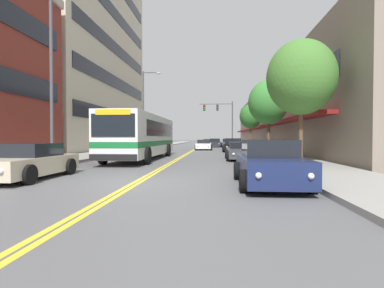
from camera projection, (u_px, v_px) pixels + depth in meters
ground_plane at (199, 147)px, 47.11m from camera, size 240.00×240.00×0.00m
sidewalk_left at (154, 146)px, 47.69m from camera, size 3.43×106.00×0.16m
sidewalk_right at (245, 147)px, 46.52m from camera, size 3.43×106.00×0.16m
centre_line at (199, 147)px, 47.11m from camera, size 0.34×106.00×0.01m
office_tower_left at (69, 34)px, 36.23m from camera, size 12.08×24.62×27.98m
storefront_row_right at (285, 118)px, 45.94m from camera, size 9.10×68.00×8.85m
city_bus at (143, 135)px, 20.92m from camera, size 2.85×11.96×2.97m
car_silver_parked_left_near at (153, 145)px, 33.88m from camera, size 2.08×4.32×1.31m
car_champagne_parked_left_mid at (27, 162)px, 11.07m from camera, size 2.20×4.51×1.31m
car_navy_parked_right_foreground at (269, 165)px, 9.50m from camera, size 2.08×4.27×1.46m
car_black_parked_right_mid at (233, 145)px, 31.68m from camera, size 2.19×4.22×1.42m
car_dark_grey_parked_right_far at (241, 151)px, 20.32m from camera, size 2.15×4.32×1.20m
car_slate_blue_parked_right_end at (227, 143)px, 46.80m from camera, size 1.98×4.51×1.31m
car_white_moving_lead at (204, 145)px, 36.61m from camera, size 2.03×4.80×1.22m
car_beige_moving_second at (208, 142)px, 54.24m from camera, size 2.19×4.59×1.21m
car_charcoal_moving_third at (215, 143)px, 46.55m from camera, size 2.02×4.30×1.32m
traffic_signal_mast at (222, 115)px, 47.04m from camera, size 5.28×0.38×7.12m
street_lamp_left_near at (56, 56)px, 14.45m from camera, size 2.22×0.28×9.39m
street_lamp_left_far at (146, 105)px, 32.77m from camera, size 2.02×0.28×8.75m
street_tree_right_near at (301, 78)px, 14.81m from camera, size 3.38×3.38×6.20m
street_tree_right_mid at (268, 102)px, 24.11m from camera, size 3.24×3.24×5.98m
street_tree_right_far at (251, 116)px, 36.78m from camera, size 2.70×2.70×5.42m
fire_hydrant at (260, 150)px, 22.30m from camera, size 0.35×0.27×0.86m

